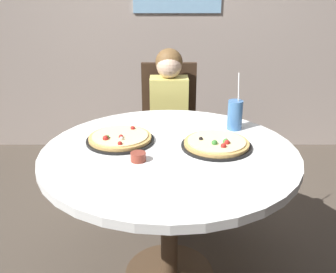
{
  "coord_description": "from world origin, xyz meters",
  "views": [
    {
      "loc": [
        -0.01,
        -1.71,
        1.51
      ],
      "look_at": [
        0.0,
        0.05,
        0.8
      ],
      "focal_mm": 41.85,
      "sensor_mm": 36.0,
      "label": 1
    }
  ],
  "objects_px": {
    "chair_wooden": "(167,122)",
    "sauce_bowl": "(137,157)",
    "pizza_veggie": "(215,144)",
    "diner_child": "(168,137)",
    "pizza_cheese": "(119,139)",
    "soda_cup": "(233,115)",
    "dining_table": "(168,168)"
  },
  "relations": [
    {
      "from": "pizza_cheese",
      "to": "soda_cup",
      "type": "xyz_separation_m",
      "value": [
        0.6,
        0.18,
        0.06
      ]
    },
    {
      "from": "chair_wooden",
      "to": "soda_cup",
      "type": "distance_m",
      "value": 0.85
    },
    {
      "from": "dining_table",
      "to": "pizza_veggie",
      "type": "xyz_separation_m",
      "value": [
        0.23,
        0.04,
        0.11
      ]
    },
    {
      "from": "diner_child",
      "to": "soda_cup",
      "type": "relative_size",
      "value": 3.52
    },
    {
      "from": "chair_wooden",
      "to": "sauce_bowl",
      "type": "bearing_deg",
      "value": -97.15
    },
    {
      "from": "pizza_veggie",
      "to": "pizza_cheese",
      "type": "bearing_deg",
      "value": 171.54
    },
    {
      "from": "diner_child",
      "to": "pizza_cheese",
      "type": "bearing_deg",
      "value": -109.33
    },
    {
      "from": "sauce_bowl",
      "to": "soda_cup",
      "type": "bearing_deg",
      "value": 39.09
    },
    {
      "from": "soda_cup",
      "to": "sauce_bowl",
      "type": "xyz_separation_m",
      "value": [
        -0.49,
        -0.4,
        -0.06
      ]
    },
    {
      "from": "chair_wooden",
      "to": "pizza_veggie",
      "type": "relative_size",
      "value": 2.77
    },
    {
      "from": "pizza_veggie",
      "to": "pizza_cheese",
      "type": "relative_size",
      "value": 1.0
    },
    {
      "from": "soda_cup",
      "to": "sauce_bowl",
      "type": "bearing_deg",
      "value": -140.91
    },
    {
      "from": "sauce_bowl",
      "to": "pizza_veggie",
      "type": "bearing_deg",
      "value": 22.61
    },
    {
      "from": "chair_wooden",
      "to": "diner_child",
      "type": "bearing_deg",
      "value": -89.51
    },
    {
      "from": "dining_table",
      "to": "pizza_cheese",
      "type": "xyz_separation_m",
      "value": [
        -0.25,
        0.11,
        0.11
      ]
    },
    {
      "from": "dining_table",
      "to": "chair_wooden",
      "type": "height_order",
      "value": "chair_wooden"
    },
    {
      "from": "pizza_veggie",
      "to": "diner_child",
      "type": "bearing_deg",
      "value": 106.32
    },
    {
      "from": "pizza_cheese",
      "to": "sauce_bowl",
      "type": "distance_m",
      "value": 0.25
    },
    {
      "from": "chair_wooden",
      "to": "pizza_cheese",
      "type": "distance_m",
      "value": 0.95
    },
    {
      "from": "pizza_cheese",
      "to": "soda_cup",
      "type": "height_order",
      "value": "soda_cup"
    },
    {
      "from": "diner_child",
      "to": "sauce_bowl",
      "type": "relative_size",
      "value": 15.46
    },
    {
      "from": "dining_table",
      "to": "pizza_veggie",
      "type": "distance_m",
      "value": 0.26
    },
    {
      "from": "pizza_cheese",
      "to": "soda_cup",
      "type": "bearing_deg",
      "value": 16.37
    },
    {
      "from": "soda_cup",
      "to": "sauce_bowl",
      "type": "distance_m",
      "value": 0.64
    },
    {
      "from": "dining_table",
      "to": "chair_wooden",
      "type": "relative_size",
      "value": 1.29
    },
    {
      "from": "dining_table",
      "to": "chair_wooden",
      "type": "xyz_separation_m",
      "value": [
        -0.0,
        1.0,
        -0.12
      ]
    },
    {
      "from": "pizza_veggie",
      "to": "soda_cup",
      "type": "distance_m",
      "value": 0.28
    },
    {
      "from": "dining_table",
      "to": "sauce_bowl",
      "type": "height_order",
      "value": "sauce_bowl"
    },
    {
      "from": "pizza_veggie",
      "to": "pizza_cheese",
      "type": "xyz_separation_m",
      "value": [
        -0.48,
        0.07,
        -0.0
      ]
    },
    {
      "from": "sauce_bowl",
      "to": "chair_wooden",
      "type": "bearing_deg",
      "value": 82.85
    },
    {
      "from": "diner_child",
      "to": "dining_table",
      "type": "bearing_deg",
      "value": -90.05
    },
    {
      "from": "diner_child",
      "to": "sauce_bowl",
      "type": "distance_m",
      "value": 0.99
    }
  ]
}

